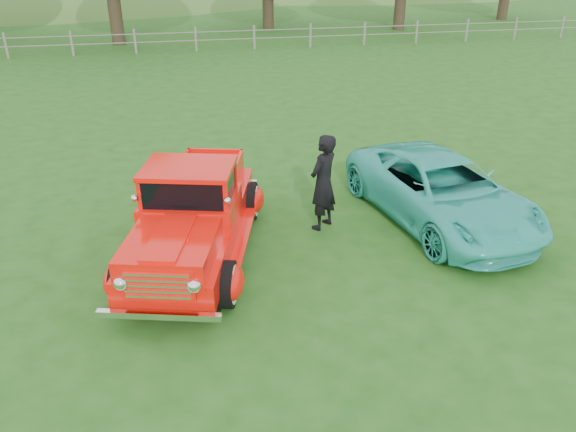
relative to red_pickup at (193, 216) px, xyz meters
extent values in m
plane|color=#1C4B14|center=(1.36, -1.28, -0.80)|extent=(140.00, 140.00, 0.00)
ellipsoid|color=#355F23|center=(-16.64, 56.72, -5.75)|extent=(84.00, 60.00, 18.00)
ellipsoid|color=#355F23|center=(21.36, 60.72, -4.65)|extent=(72.00, 52.00, 14.00)
cube|color=slate|center=(1.36, 20.72, -0.25)|extent=(48.00, 0.04, 0.04)
cube|color=slate|center=(1.36, 20.72, 0.15)|extent=(48.00, 0.04, 0.04)
cylinder|color=black|center=(-1.21, -1.23, -0.42)|extent=(0.44, 0.80, 0.76)
cylinder|color=black|center=(0.39, -1.68, -0.42)|extent=(0.44, 0.80, 0.76)
cylinder|color=black|center=(-0.37, 1.75, -0.42)|extent=(0.44, 0.80, 0.76)
cylinder|color=black|center=(1.23, 1.31, -0.42)|extent=(0.44, 0.80, 0.76)
cube|color=red|center=(0.01, 0.04, -0.22)|extent=(2.74, 4.86, 0.44)
ellipsoid|color=red|center=(-1.27, -1.22, -0.38)|extent=(0.60, 0.83, 0.54)
ellipsoid|color=red|center=(0.46, -1.70, -0.38)|extent=(0.60, 0.83, 0.54)
ellipsoid|color=red|center=(-0.44, 1.77, -0.38)|extent=(0.60, 0.83, 0.54)
ellipsoid|color=red|center=(1.29, 1.29, -0.38)|extent=(0.60, 0.83, 0.54)
cube|color=red|center=(-0.41, -1.46, 0.17)|extent=(1.71, 1.90, 0.42)
cube|color=red|center=(-0.02, -0.06, 0.19)|extent=(1.90, 1.73, 0.44)
cube|color=black|center=(-0.02, -0.06, 0.66)|extent=(1.69, 1.47, 0.50)
cube|color=red|center=(-0.02, -0.06, 0.94)|extent=(1.79, 1.58, 0.08)
cube|color=red|center=(0.37, 1.34, 0.15)|extent=(1.66, 2.19, 0.45)
cube|color=white|center=(-0.62, -2.24, 0.05)|extent=(1.05, 0.38, 0.50)
cube|color=white|center=(-0.65, -2.33, -0.38)|extent=(1.77, 0.58, 0.10)
cube|color=white|center=(0.66, 2.37, -0.38)|extent=(1.67, 0.56, 0.10)
imported|color=#2EBAA6|center=(4.97, 0.38, -0.13)|extent=(2.91, 5.07, 1.33)
imported|color=black|center=(2.56, 0.61, 0.17)|extent=(0.84, 0.81, 1.94)
camera|label=1|loc=(-0.21, -9.09, 4.45)|focal=35.00mm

